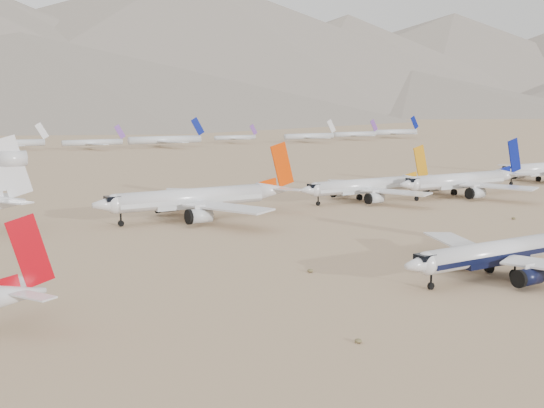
# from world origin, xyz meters

# --- Properties ---
(ground) EXTENTS (7000.00, 7000.00, 0.00)m
(ground) POSITION_xyz_m (0.00, 0.00, 0.00)
(ground) COLOR #9B7D5A
(ground) RESTS_ON ground
(main_airliner) EXTENTS (39.45, 38.53, 13.92)m
(main_airliner) POSITION_xyz_m (-5.61, -2.94, 3.83)
(main_airliner) COLOR silver
(main_airliner) RESTS_ON ground
(row2_navy_widebody) EXTENTS (45.80, 44.78, 16.29)m
(row2_navy_widebody) POSITION_xyz_m (58.31, 65.25, 4.55)
(row2_navy_widebody) COLOR silver
(row2_navy_widebody) RESTS_ON ground
(row2_gold_tail) EXTENTS (41.77, 40.85, 14.87)m
(row2_gold_tail) POSITION_xyz_m (28.33, 72.00, 4.16)
(row2_gold_tail) COLOR silver
(row2_gold_tail) RESTS_ON ground
(row2_orange_tail) EXTENTS (48.31, 47.26, 17.23)m
(row2_orange_tail) POSITION_xyz_m (-23.40, 69.69, 4.84)
(row2_orange_tail) COLOR silver
(row2_orange_tail) RESTS_ON ground
(distant_storage_row) EXTENTS (560.11, 64.45, 15.76)m
(distant_storage_row) POSITION_xyz_m (32.31, 319.46, 4.38)
(distant_storage_row) COLOR silver
(distant_storage_row) RESTS_ON ground
(foothills) EXTENTS (4637.50, 1395.00, 155.00)m
(foothills) POSITION_xyz_m (526.68, 1100.00, 67.15)
(foothills) COLOR slate
(foothills) RESTS_ON ground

